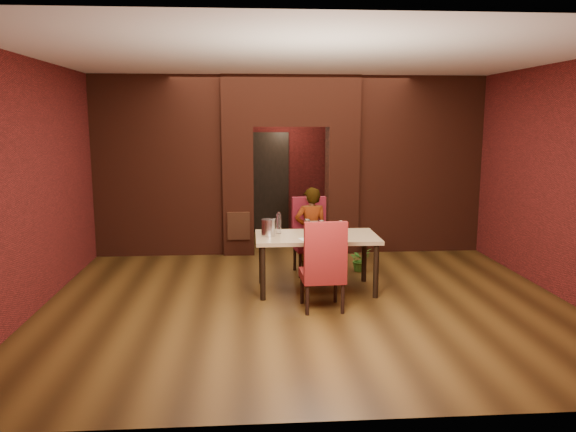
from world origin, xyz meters
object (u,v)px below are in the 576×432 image
Objects in this scene: wine_glass_c at (341,227)px; potted_plant at (360,260)px; person_seated at (311,232)px; wine_glass_b at (321,228)px; chair_far at (312,236)px; chair_near at (322,264)px; water_bottle at (279,223)px; dining_table at (316,263)px; wine_glass_a at (307,227)px; wine_bucket at (268,228)px.

wine_glass_c is 1.27m from potted_plant.
person_seated reaches higher than wine_glass_b.
chair_near is (-0.06, -1.69, -0.01)m from chair_far.
water_bottle is (-0.59, 0.19, 0.05)m from wine_glass_b.
chair_near is 0.85× the size of person_seated.
dining_table is at bearing 165.70° from wine_glass_b.
person_seated is 0.80m from wine_glass_a.
chair_far is 0.95m from wine_glass_c.
potted_plant is (0.82, 0.17, -0.51)m from person_seated.
wine_glass_a is 0.42m from water_bottle.
wine_glass_a is (-0.14, -0.76, 0.22)m from person_seated.
wine_glass_c is 0.63× the size of water_bottle.
dining_table is 5.54× the size of water_bottle.
wine_bucket is 0.63× the size of potted_plant.
person_seated is at bearing 79.33° from wine_glass_a.
chair_far is 0.13m from person_seated.
dining_table is 0.86m from person_seated.
wine_glass_a reaches higher than potted_plant.
wine_glass_b reaches higher than dining_table.
wine_bucket is (-0.70, -0.82, 0.23)m from person_seated.
chair_far reaches higher than water_bottle.
potted_plant is at bearing -118.45° from chair_near.
chair_near is 6.10× the size of wine_glass_c.
wine_glass_a is at bearing -106.67° from chair_far.
dining_table is 1.31m from potted_plant.
chair_near is (-0.02, -0.80, 0.19)m from dining_table.
water_bottle is (-0.53, 0.17, 0.56)m from dining_table.
water_bottle is at bearing -65.21° from chair_near.
person_seated is (0.04, 1.61, 0.11)m from chair_near.
wine_bucket is at bearing -178.79° from dining_table.
water_bottle is 1.76m from potted_plant.
person_seated is at bearing 49.61° from wine_bucket.
wine_glass_b is 1.45m from potted_plant.
person_seated is (0.01, 0.81, 0.29)m from dining_table.
wine_glass_a is at bearing 6.24° from wine_bucket.
wine_glass_a is at bearing -179.68° from wine_glass_c.
water_bottle is at bearing 163.01° from wine_glass_a.
potted_plant is (0.83, 0.98, -0.21)m from dining_table.
person_seated is 0.98m from potted_plant.
dining_table is at bearing -94.47° from chair_near.
dining_table is 0.79m from water_bottle.
potted_plant is at bearing 33.23° from wine_bucket.
chair_near is 2.02m from potted_plant.
chair_far is at bearing -94.75° from chair_near.
chair_far is 5.51× the size of wine_glass_a.
chair_far is at bearing 51.62° from wine_bucket.
wine_bucket reaches higher than wine_glass_a.
dining_table is at bearing 86.08° from person_seated.
wine_bucket reaches higher than dining_table.
chair_near reaches higher than wine_glass_c.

